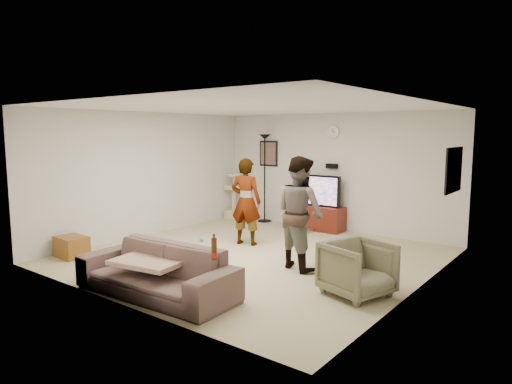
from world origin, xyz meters
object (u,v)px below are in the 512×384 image
Objects in this scene: tv_stand at (316,218)px; cat_tree at (234,196)px; armchair at (357,269)px; side_table at (72,247)px; person_left at (246,202)px; sofa at (156,271)px; beer_bottle at (214,249)px; tv at (316,190)px; floor_lamp at (265,178)px; person_right at (300,213)px.

tv_stand is 2.28m from cat_tree.
armchair reaches higher than side_table.
person_left is 0.74× the size of sofa.
sofa is at bearing -84.99° from tv_stand.
cat_tree is 4.39m from side_table.
tv is at bearing 106.72° from beer_bottle.
person_left is at bearing -62.36° from floor_lamp.
armchair reaches higher than tv_stand.
sofa is 2.58m from armchair.
cat_tree is at bearing -17.32° from person_right.
beer_bottle is at bearing -73.28° from tv.
floor_lamp reaches higher than tv_stand.
cat_tree is 0.65× the size of person_right.
person_right is 0.79× the size of sofa.
beer_bottle is (0.21, -2.15, -0.10)m from person_right.
cat_tree reaches higher than armchair.
sofa is at bearing -69.19° from floor_lamp.
person_left is at bearing 84.50° from armchair.
beer_bottle is at bearing -5.22° from side_table.
person_left is 3.14m from armchair.
floor_lamp is 0.98m from cat_tree.
side_table is at bearing 40.06° from person_left.
floor_lamp is 2.64× the size of armchair.
sofa is at bearing 91.03° from person_left.
tv reaches higher than sofa.
cat_tree is at bearing -171.41° from floor_lamp.
person_left is 3.05× the size of side_table.
beer_bottle is at bearing 164.61° from armchair.
side_table is (-4.61, -1.23, -0.18)m from armchair.
floor_lamp is 1.83× the size of cat_tree.
person_right is 2.16m from beer_bottle.
side_table is (-0.72, -4.49, -0.85)m from floor_lamp.
tv is at bearing 64.37° from side_table.
floor_lamp is at bearing 120.57° from beer_bottle.
beer_bottle is (1.02, 0.00, 0.45)m from sofa.
tv is at bearing 0.00° from tv_stand.
beer_bottle is 1.92m from armchair.
person_left reaches higher than tv_stand.
beer_bottle is at bearing -51.78° from cat_tree.
tv_stand is at bearing -1.82° from floor_lamp.
tv_stand is 0.61× the size of floor_lamp.
floor_lamp reaches higher than person_right.
person_right is 6.94× the size of beer_bottle.
cat_tree is at bearing 74.88° from armchair.
cat_tree is 0.69× the size of person_left.
tv_stand is 1.61× the size of armchair.
sofa is (-0.81, -2.15, -0.55)m from person_right.
tv_stand is at bearing 55.95° from armchair.
person_left is 3.12m from side_table.
person_right reaches higher than beer_bottle.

